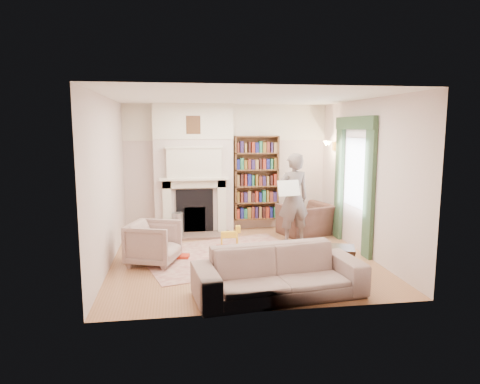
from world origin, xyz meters
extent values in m
plane|color=#96623C|center=(0.00, 0.00, 0.00)|extent=(4.50, 4.50, 0.00)
plane|color=white|center=(0.00, 0.00, 2.80)|extent=(4.50, 4.50, 0.00)
plane|color=silver|center=(0.00, 2.25, 1.40)|extent=(4.50, 0.00, 4.50)
plane|color=silver|center=(0.00, -2.25, 1.40)|extent=(4.50, 0.00, 4.50)
plane|color=silver|center=(-2.25, 0.00, 1.40)|extent=(0.00, 4.50, 4.50)
plane|color=silver|center=(2.25, 0.00, 1.40)|extent=(0.00, 4.50, 4.50)
cube|color=silver|center=(-0.75, 2.08, 1.40)|extent=(1.70, 0.35, 2.80)
cube|color=silver|center=(-0.75, 1.79, 1.22)|extent=(1.47, 0.24, 0.05)
cube|color=black|center=(-0.75, 1.88, 0.50)|extent=(0.80, 0.06, 0.96)
cube|color=silver|center=(-0.75, 1.81, 1.55)|extent=(1.15, 0.18, 0.62)
cube|color=brown|center=(0.65, 2.12, 1.18)|extent=(1.00, 0.24, 1.85)
cube|color=silver|center=(2.23, 0.40, 1.45)|extent=(0.02, 0.90, 1.30)
cube|color=#334D31|center=(2.20, -0.30, 1.20)|extent=(0.07, 0.32, 2.40)
cube|color=#334D31|center=(2.20, 1.10, 1.20)|extent=(0.07, 0.32, 2.40)
cube|color=#334D31|center=(2.19, 0.40, 2.38)|extent=(0.09, 1.70, 0.24)
cube|color=beige|center=(-0.30, 0.19, 0.01)|extent=(3.32, 2.86, 0.01)
imported|color=#452824|center=(1.61, 1.45, 0.33)|extent=(1.25, 1.17, 0.66)
imported|color=#C0B09E|center=(-1.53, -0.09, 0.36)|extent=(1.00, 0.99, 0.72)
imported|color=gray|center=(0.23, -1.78, 0.34)|extent=(2.40, 1.18, 0.67)
imported|color=#5F514C|center=(1.16, 0.85, 0.90)|extent=(0.72, 0.54, 1.80)
cube|color=white|center=(1.01, 0.65, 1.14)|extent=(0.46, 0.20, 0.30)
cylinder|color=#A3A5AA|center=(-1.12, 1.51, 0.28)|extent=(0.30, 0.30, 0.55)
cube|color=#D9D44C|center=(-0.05, -0.43, 0.03)|extent=(0.43, 0.43, 0.03)
cube|color=red|center=(-1.09, 0.14, 0.04)|extent=(0.35, 0.26, 0.05)
cube|color=red|center=(0.24, -0.33, 0.02)|extent=(0.26, 0.21, 0.02)
cube|color=red|center=(-0.08, -0.17, 0.02)|extent=(0.27, 0.22, 0.02)
cube|color=red|center=(0.00, -0.46, 0.02)|extent=(0.30, 0.28, 0.02)
cube|color=red|center=(0.30, -0.30, 0.02)|extent=(0.24, 0.18, 0.02)
camera|label=1|loc=(-1.12, -7.25, 2.31)|focal=32.00mm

